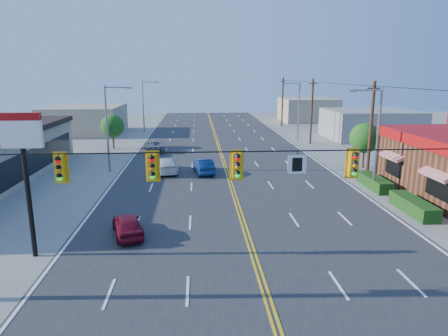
{
  "coord_description": "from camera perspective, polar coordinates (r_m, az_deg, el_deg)",
  "views": [
    {
      "loc": [
        -2.76,
        -15.22,
        8.94
      ],
      "look_at": [
        -0.79,
        13.37,
        2.2
      ],
      "focal_mm": 32.0,
      "sensor_mm": 36.0,
      "label": 1
    }
  ],
  "objects": [
    {
      "name": "tree_west",
      "position": [
        50.65,
        -15.66,
        5.77
      ],
      "size": [
        2.8,
        2.8,
        4.2
      ],
      "color": "#47301E",
      "rests_on": "ground"
    },
    {
      "name": "ground",
      "position": [
        17.87,
        5.74,
        -16.86
      ],
      "size": [
        160.0,
        160.0,
        0.0
      ],
      "primitive_type": "plane",
      "color": "gray",
      "rests_on": "ground"
    },
    {
      "name": "bld_east_far",
      "position": [
        80.51,
        11.88,
        8.15
      ],
      "size": [
        10.0,
        10.0,
        4.4
      ],
      "primitive_type": "cube",
      "color": "tan",
      "rests_on": "ground"
    },
    {
      "name": "tree_kfc_rear",
      "position": [
        41.06,
        19.49,
        4.06
      ],
      "size": [
        2.94,
        2.94,
        4.41
      ],
      "color": "#47301E",
      "rests_on": "ground"
    },
    {
      "name": "bld_west_far",
      "position": [
        65.88,
        -19.22,
        6.54
      ],
      "size": [
        11.0,
        12.0,
        4.2
      ],
      "primitive_type": "cube",
      "color": "tan",
      "rests_on": "ground"
    },
    {
      "name": "utility_pole_far",
      "position": [
        70.98,
        8.35,
        9.26
      ],
      "size": [
        0.28,
        0.28,
        8.4
      ],
      "primitive_type": "cylinder",
      "color": "#47301E",
      "rests_on": "ground"
    },
    {
      "name": "utility_pole_near",
      "position": [
        36.74,
        20.21,
        5.01
      ],
      "size": [
        0.28,
        0.28,
        8.4
      ],
      "primitive_type": "cylinder",
      "color": "#47301E",
      "rests_on": "ground"
    },
    {
      "name": "pizza_hut_sign",
      "position": [
        21.25,
        -26.69,
        1.62
      ],
      "size": [
        1.9,
        0.3,
        6.85
      ],
      "color": "black",
      "rests_on": "ground"
    },
    {
      "name": "car_silver",
      "position": [
        48.17,
        -9.86,
        3.13
      ],
      "size": [
        2.99,
        5.05,
        1.32
      ],
      "primitive_type": "imported",
      "rotation": [
        0.0,
        0.0,
        3.32
      ],
      "color": "#A2A1A6",
      "rests_on": "ground"
    },
    {
      "name": "streetlight_ne",
      "position": [
        55.1,
        10.43,
        8.41
      ],
      "size": [
        2.55,
        0.25,
        8.0
      ],
      "color": "gray",
      "rests_on": "ground"
    },
    {
      "name": "car_white",
      "position": [
        37.37,
        -8.17,
        0.33
      ],
      "size": [
        2.46,
        4.89,
        1.36
      ],
      "primitive_type": "imported",
      "rotation": [
        0.0,
        0.0,
        3.26
      ],
      "color": "silver",
      "rests_on": "ground"
    },
    {
      "name": "signal_span",
      "position": [
        15.97,
        5.72,
        -1.54
      ],
      "size": [
        24.32,
        0.34,
        9.0
      ],
      "color": "#47301E",
      "rests_on": "ground"
    },
    {
      "name": "streetlight_sw",
      "position": [
        38.33,
        -16.1,
        6.09
      ],
      "size": [
        2.55,
        0.25,
        8.0
      ],
      "color": "gray",
      "rests_on": "ground"
    },
    {
      "name": "car_blue",
      "position": [
        36.73,
        -2.94,
        0.22
      ],
      "size": [
        2.1,
        4.32,
        1.36
      ],
      "primitive_type": "imported",
      "rotation": [
        0.0,
        0.0,
        3.31
      ],
      "color": "navy",
      "rests_on": "ground"
    },
    {
      "name": "road",
      "position": [
        36.43,
        0.53,
        -0.92
      ],
      "size": [
        20.0,
        120.0,
        0.06
      ],
      "primitive_type": "cube",
      "color": "#2D2D30",
      "rests_on": "ground"
    },
    {
      "name": "streetlight_se",
      "position": [
        32.51,
        20.81,
        4.55
      ],
      "size": [
        2.55,
        0.25,
        8.0
      ],
      "color": "gray",
      "rests_on": "ground"
    },
    {
      "name": "bld_east_mid",
      "position": [
        60.91,
        20.18,
        5.88
      ],
      "size": [
        12.0,
        10.0,
        4.0
      ],
      "primitive_type": "cube",
      "color": "gray",
      "rests_on": "ground"
    },
    {
      "name": "car_magenta",
      "position": [
        23.35,
        -13.6,
        -7.99
      ],
      "size": [
        2.48,
        3.98,
        1.26
      ],
      "primitive_type": "imported",
      "rotation": [
        0.0,
        0.0,
        3.43
      ],
      "color": "maroon",
      "rests_on": "ground"
    },
    {
      "name": "streetlight_nw",
      "position": [
        63.88,
        -11.3,
        9.01
      ],
      "size": [
        2.55,
        0.25,
        8.0
      ],
      "color": "gray",
      "rests_on": "ground"
    },
    {
      "name": "utility_pole_mid",
      "position": [
        53.57,
        12.41,
        7.85
      ],
      "size": [
        0.28,
        0.28,
        8.4
      ],
      "primitive_type": "cylinder",
      "color": "#47301E",
      "rests_on": "ground"
    }
  ]
}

